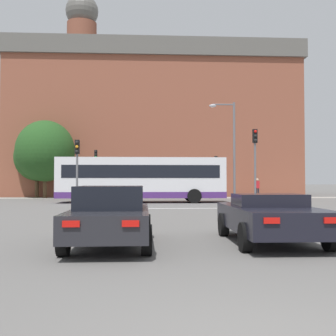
{
  "coord_description": "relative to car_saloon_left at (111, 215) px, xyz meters",
  "views": [
    {
      "loc": [
        -1.13,
        -3.52,
        1.52
      ],
      "look_at": [
        0.63,
        27.33,
        2.51
      ],
      "focal_mm": 45.0,
      "sensor_mm": 36.0,
      "label": 1
    }
  ],
  "objects": [
    {
      "name": "tree_by_building",
      "position": [
        -8.33,
        29.27,
        3.6
      ],
      "size": [
        5.38,
        5.38,
        7.16
      ],
      "color": "#4C3823",
      "rests_on": "ground_plane"
    },
    {
      "name": "brick_civic_building",
      "position": [
        1.76,
        38.63,
        7.43
      ],
      "size": [
        30.58,
        15.59,
        23.15
      ],
      "color": "brown",
      "rests_on": "ground_plane"
    },
    {
      "name": "traffic_light_near_right",
      "position": [
        7.25,
        14.1,
        2.33
      ],
      "size": [
        0.26,
        0.31,
        4.57
      ],
      "color": "slate",
      "rests_on": "ground_plane"
    },
    {
      "name": "traffic_light_far_right",
      "position": [
        7.33,
        27.91,
        1.87
      ],
      "size": [
        0.26,
        0.31,
        3.83
      ],
      "color": "slate",
      "rests_on": "ground_plane"
    },
    {
      "name": "traffic_light_far_left",
      "position": [
        -3.54,
        27.83,
        2.18
      ],
      "size": [
        0.26,
        0.31,
        4.34
      ],
      "color": "slate",
      "rests_on": "ground_plane"
    },
    {
      "name": "bus_crossing_lead",
      "position": [
        0.59,
        20.33,
        1.0
      ],
      "size": [
        11.91,
        2.7,
        3.21
      ],
      "rotation": [
        0.0,
        0.0,
        -1.57
      ],
      "color": "silver",
      "rests_on": "ground_plane"
    },
    {
      "name": "pedestrian_walking_east",
      "position": [
        0.62,
        28.16,
        0.29
      ],
      "size": [
        0.45,
        0.32,
        1.72
      ],
      "rotation": [
        0.0,
        0.0,
        0.28
      ],
      "color": "#333851",
      "rests_on": "ground_plane"
    },
    {
      "name": "street_lamp_junction",
      "position": [
        6.89,
        19.51,
        3.62
      ],
      "size": [
        1.87,
        0.36,
        7.15
      ],
      "color": "slate",
      "rests_on": "ground_plane"
    },
    {
      "name": "tree_kerbside",
      "position": [
        -9.39,
        30.6,
        3.11
      ],
      "size": [
        4.31,
        4.31,
        6.1
      ],
      "color": "#4C3823",
      "rests_on": "ground_plane"
    },
    {
      "name": "traffic_light_near_left",
      "position": [
        -2.98,
        13.87,
        1.89
      ],
      "size": [
        0.26,
        0.31,
        3.86
      ],
      "color": "slate",
      "rests_on": "ground_plane"
    },
    {
      "name": "pedestrian_waiting",
      "position": [
        11.55,
        29.44,
        0.35
      ],
      "size": [
        0.43,
        0.29,
        1.81
      ],
      "rotation": [
        0.0,
        0.0,
        2.95
      ],
      "color": "black",
      "rests_on": "ground_plane"
    },
    {
      "name": "stop_line_strip",
      "position": [
        1.91,
        13.66,
        -0.72
      ],
      "size": [
        8.04,
        0.3,
        0.01
      ],
      "primitive_type": "cube",
      "color": "silver",
      "rests_on": "ground_plane"
    },
    {
      "name": "car_roadster_right",
      "position": [
        3.92,
        0.3,
        -0.08
      ],
      "size": [
        2.13,
        4.37,
        1.21
      ],
      "rotation": [
        0.0,
        0.0,
        -0.01
      ],
      "color": "black",
      "rests_on": "ground_plane"
    },
    {
      "name": "far_pavement",
      "position": [
        1.91,
        28.82,
        -0.72
      ],
      "size": [
        68.93,
        2.5,
        0.01
      ],
      "primitive_type": "cube",
      "color": "#A09B91",
      "rests_on": "ground_plane"
    },
    {
      "name": "car_saloon_left",
      "position": [
        0.0,
        0.0,
        0.0
      ],
      "size": [
        1.92,
        4.4,
        1.41
      ],
      "rotation": [
        0.0,
        0.0,
        -0.0
      ],
      "color": "#232328",
      "rests_on": "ground_plane"
    }
  ]
}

